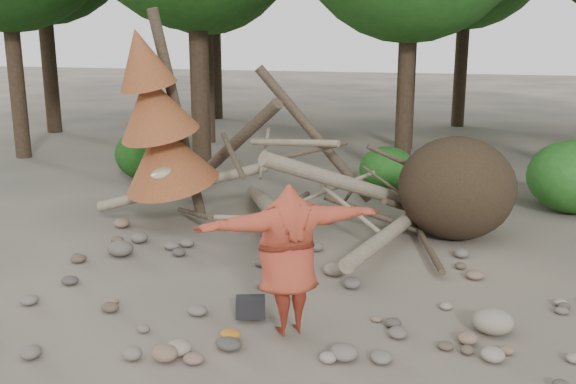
# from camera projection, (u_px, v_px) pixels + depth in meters

# --- Properties ---
(ground) EXTENTS (120.00, 120.00, 0.00)m
(ground) POSITION_uv_depth(u_px,v_px,m) (250.00, 311.00, 9.11)
(ground) COLOR #514C44
(ground) RESTS_ON ground
(deadfall_pile) EXTENTS (8.55, 5.24, 3.30)m
(deadfall_pile) POSITION_uv_depth(u_px,v_px,m) (425.00, 189.00, 12.26)
(deadfall_pile) COLOR #332619
(deadfall_pile) RESTS_ON ground
(dead_conifer) EXTENTS (2.06, 2.16, 4.35)m
(dead_conifer) POSITION_uv_depth(u_px,v_px,m) (159.00, 124.00, 12.61)
(dead_conifer) COLOR #4C3F30
(dead_conifer) RESTS_ON ground
(bush_left) EXTENTS (1.80, 1.80, 1.44)m
(bush_left) POSITION_uv_depth(u_px,v_px,m) (149.00, 154.00, 17.17)
(bush_left) COLOR #184713
(bush_left) RESTS_ON ground
(bush_mid) EXTENTS (1.40, 1.40, 1.12)m
(bush_mid) POSITION_uv_depth(u_px,v_px,m) (387.00, 169.00, 16.00)
(bush_mid) COLOR #205B1A
(bush_mid) RESTS_ON ground
(bush_right) EXTENTS (2.00, 2.00, 1.60)m
(bush_right) POSITION_uv_depth(u_px,v_px,m) (574.00, 177.00, 14.03)
(bush_right) COLOR #296B21
(bush_right) RESTS_ON ground
(frisbee_thrower) EXTENTS (3.29, 1.95, 1.97)m
(frisbee_thrower) POSITION_uv_depth(u_px,v_px,m) (288.00, 259.00, 8.09)
(frisbee_thrower) COLOR #9C3723
(frisbee_thrower) RESTS_ON ground
(backpack) EXTENTS (0.47, 0.38, 0.27)m
(backpack) POSITION_uv_depth(u_px,v_px,m) (251.00, 311.00, 8.80)
(backpack) COLOR black
(backpack) RESTS_ON ground
(cloth_green) EXTENTS (0.38, 0.32, 0.14)m
(cloth_green) POSITION_uv_depth(u_px,v_px,m) (249.00, 307.00, 9.08)
(cloth_green) COLOR #2A6729
(cloth_green) RESTS_ON ground
(cloth_orange) EXTENTS (0.28, 0.23, 0.10)m
(cloth_orange) POSITION_uv_depth(u_px,v_px,m) (230.00, 337.00, 8.20)
(cloth_orange) COLOR #A1611B
(cloth_orange) RESTS_ON ground
(boulder_mid_right) EXTENTS (0.54, 0.49, 0.33)m
(boulder_mid_right) POSITION_uv_depth(u_px,v_px,m) (493.00, 321.00, 8.40)
(boulder_mid_right) COLOR gray
(boulder_mid_right) RESTS_ON ground
(boulder_mid_left) EXTENTS (0.47, 0.42, 0.28)m
(boulder_mid_left) POSITION_uv_depth(u_px,v_px,m) (120.00, 248.00, 11.35)
(boulder_mid_left) COLOR #59534B
(boulder_mid_left) RESTS_ON ground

